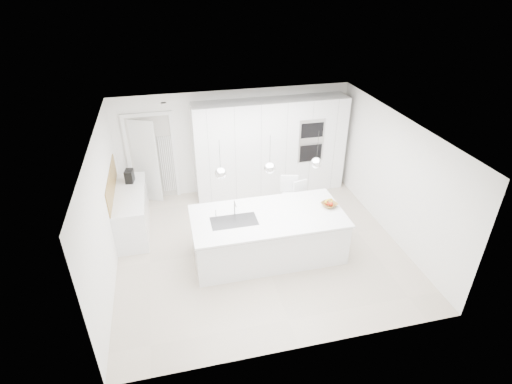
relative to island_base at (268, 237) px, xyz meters
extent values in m
plane|color=beige|center=(-0.10, 0.30, -0.43)|extent=(5.50, 5.50, 0.00)
plane|color=white|center=(-0.10, 2.80, 0.82)|extent=(5.50, 0.00, 5.50)
plane|color=white|center=(-2.85, 0.30, 0.82)|extent=(0.00, 5.00, 5.00)
plane|color=white|center=(-0.10, 0.30, 2.07)|extent=(5.50, 5.50, 0.00)
cube|color=white|center=(0.70, 2.50, 0.72)|extent=(3.60, 0.60, 2.30)
cube|color=white|center=(-2.30, 2.72, 0.57)|extent=(0.76, 0.38, 2.00)
cube|color=white|center=(-2.55, 1.50, 0.00)|extent=(0.60, 1.80, 0.86)
cube|color=white|center=(-2.55, 1.50, 0.45)|extent=(0.62, 1.82, 0.04)
cube|color=olive|center=(-2.84, 1.50, 0.72)|extent=(0.02, 1.80, 0.50)
cube|color=white|center=(0.00, 0.00, 0.00)|extent=(2.80, 1.20, 0.86)
cube|color=white|center=(0.00, 0.05, 0.45)|extent=(2.84, 1.40, 0.04)
cylinder|color=white|center=(-0.60, 0.20, 0.62)|extent=(0.02, 0.02, 0.30)
sphere|color=white|center=(-0.85, 0.00, 1.47)|extent=(0.20, 0.20, 0.20)
sphere|color=white|center=(0.00, 0.00, 1.47)|extent=(0.20, 0.20, 0.20)
sphere|color=white|center=(0.85, 0.00, 1.47)|extent=(0.20, 0.20, 0.20)
imported|color=olive|center=(1.22, 0.08, 0.51)|extent=(0.38, 0.38, 0.07)
cube|color=black|center=(-2.53, 1.98, 0.60)|extent=(0.20, 0.27, 0.27)
sphere|color=#AC230E|center=(1.17, 0.10, 0.54)|extent=(0.07, 0.07, 0.07)
sphere|color=#AC230E|center=(1.24, 0.04, 0.54)|extent=(0.08, 0.08, 0.08)
sphere|color=#AC230E|center=(1.19, 0.07, 0.54)|extent=(0.07, 0.07, 0.07)
torus|color=yellow|center=(1.21, 0.10, 0.58)|extent=(0.21, 0.16, 0.19)
camera|label=1|loc=(-1.64, -5.91, 4.53)|focal=28.00mm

